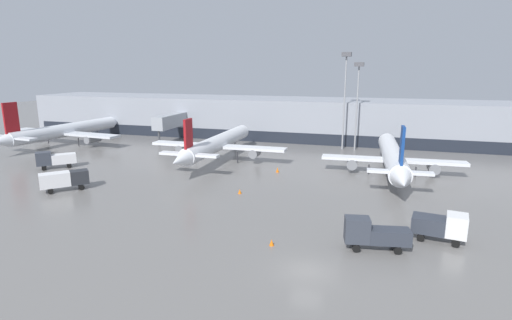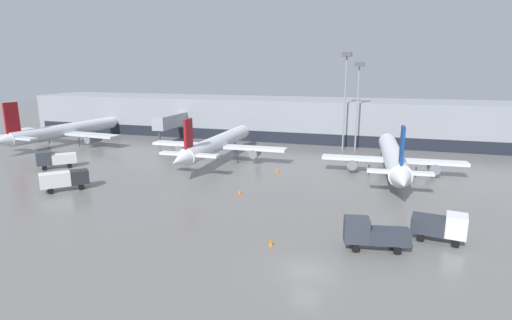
# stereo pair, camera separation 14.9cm
# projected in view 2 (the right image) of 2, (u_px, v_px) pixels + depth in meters

# --- Properties ---
(ground_plane) EXTENTS (320.00, 320.00, 0.00)m
(ground_plane) POSITION_uv_depth(u_px,v_px,m) (306.00, 271.00, 31.84)
(ground_plane) COLOR slate
(terminal_building) EXTENTS (160.00, 28.37, 9.00)m
(terminal_building) POSITION_uv_depth(u_px,v_px,m) (356.00, 121.00, 88.40)
(terminal_building) COLOR gray
(terminal_building) RESTS_ON ground_plane
(parked_jet_1) EXTENTS (27.11, 33.75, 9.77)m
(parked_jet_1) POSITION_uv_depth(u_px,v_px,m) (64.00, 131.00, 84.21)
(parked_jet_1) COLOR silver
(parked_jet_1) RESTS_ON ground_plane
(parked_jet_2) EXTENTS (24.26, 32.54, 8.69)m
(parked_jet_2) POSITION_uv_depth(u_px,v_px,m) (218.00, 143.00, 69.14)
(parked_jet_2) COLOR silver
(parked_jet_2) RESTS_ON ground_plane
(parked_jet_3) EXTENTS (21.13, 32.60, 8.91)m
(parked_jet_3) POSITION_uv_depth(u_px,v_px,m) (393.00, 157.00, 60.17)
(parked_jet_3) COLOR silver
(parked_jet_3) RESTS_ON ground_plane
(service_truck_0) EXTENTS (5.38, 5.51, 2.53)m
(service_truck_0) POSITION_uv_depth(u_px,v_px,m) (64.00, 179.00, 52.59)
(service_truck_0) COLOR silver
(service_truck_0) RESTS_ON ground_plane
(service_truck_1) EXTENTS (5.89, 2.66, 2.92)m
(service_truck_1) POSITION_uv_depth(u_px,v_px,m) (373.00, 233.00, 35.35)
(service_truck_1) COLOR #2D333D
(service_truck_1) RESTS_ON ground_plane
(service_truck_2) EXTENTS (5.02, 2.87, 2.77)m
(service_truck_2) POSITION_uv_depth(u_px,v_px,m) (440.00, 225.00, 37.16)
(service_truck_2) COLOR #2D333D
(service_truck_2) RESTS_ON ground_plane
(service_truck_3) EXTENTS (5.43, 5.38, 2.82)m
(service_truck_3) POSITION_uv_depth(u_px,v_px,m) (55.00, 159.00, 64.40)
(service_truck_3) COLOR silver
(service_truck_3) RESTS_ON ground_plane
(traffic_cone_0) EXTENTS (0.49, 0.49, 0.79)m
(traffic_cone_0) POSITION_uv_depth(u_px,v_px,m) (278.00, 170.00, 62.06)
(traffic_cone_0) COLOR orange
(traffic_cone_0) RESTS_ON ground_plane
(traffic_cone_1) EXTENTS (0.45, 0.45, 0.60)m
(traffic_cone_1) POSITION_uv_depth(u_px,v_px,m) (271.00, 242.00, 36.40)
(traffic_cone_1) COLOR orange
(traffic_cone_1) RESTS_ON ground_plane
(traffic_cone_2) EXTENTS (0.45, 0.45, 0.59)m
(traffic_cone_2) POSITION_uv_depth(u_px,v_px,m) (240.00, 191.00, 51.53)
(traffic_cone_2) COLOR orange
(traffic_cone_2) RESTS_ON ground_plane
(apron_light_mast_2) EXTENTS (1.80, 1.80, 16.94)m
(apron_light_mast_2) POSITION_uv_depth(u_px,v_px,m) (359.00, 81.00, 76.33)
(apron_light_mast_2) COLOR gray
(apron_light_mast_2) RESTS_ON ground_plane
(apron_light_mast_3) EXTENTS (1.80, 1.80, 18.81)m
(apron_light_mast_3) POSITION_uv_depth(u_px,v_px,m) (346.00, 74.00, 76.63)
(apron_light_mast_3) COLOR gray
(apron_light_mast_3) RESTS_ON ground_plane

